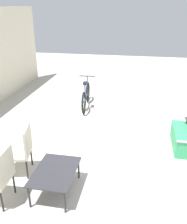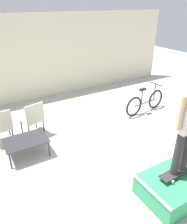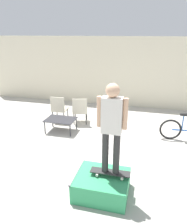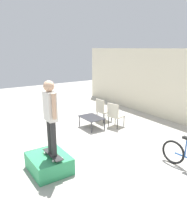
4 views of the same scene
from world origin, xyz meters
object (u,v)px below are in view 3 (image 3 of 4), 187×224
Objects in this scene: coffee_table at (61,120)px; patio_chair_left at (59,108)px; person_skater at (112,122)px; skate_ramp_box at (102,185)px; patio_chair_right at (80,109)px; skateboard_on_ramp at (110,172)px.

coffee_table is 0.92m from patio_chair_left.
skate_ramp_box is at bearing -160.95° from person_skater.
patio_chair_left is at bearing 115.92° from coffee_table.
person_skater reaches higher than patio_chair_left.
patio_chair_right is at bearing 114.51° from skate_ramp_box.
patio_chair_right is at bearing 115.57° from skateboard_on_ramp.
patio_chair_right is (0.42, 0.82, 0.14)m from coffee_table.
person_skater is 3.55m from coffee_table.
skate_ramp_box is 1.13× the size of patio_chair_right.
skateboard_on_ramp is at bearing -50.08° from coffee_table.
skateboard_on_ramp reaches higher than skate_ramp_box.
skate_ramp_box is at bearing 122.24° from patio_chair_left.
patio_chair_left reaches higher than skateboard_on_ramp.
patio_chair_right reaches higher than skate_ramp_box.
person_skater reaches higher than skate_ramp_box.
coffee_table is at bearing 113.38° from patio_chair_left.
patio_chair_left is (-2.54, 3.38, -1.06)m from person_skater.
coffee_table is 1.01× the size of patio_chair_left.
coffee_table is at bearing 130.60° from person_skater.
patio_chair_right is at bearing 117.69° from person_skater.
patio_chair_right is (-1.72, 3.38, 0.03)m from skateboard_on_ramp.
skateboard_on_ramp is 0.82× the size of coffee_table.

